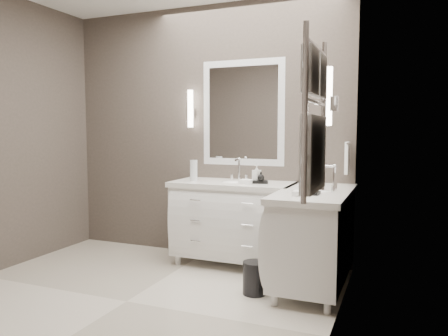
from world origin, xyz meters
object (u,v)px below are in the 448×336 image
at_px(vanity_back, 234,218).
at_px(waste_bin, 254,278).
at_px(vanity_right, 314,232).
at_px(towel_ladder, 314,126).

relative_size(vanity_back, waste_bin, 4.51).
bearing_deg(vanity_back, waste_bin, -56.65).
bearing_deg(vanity_right, towel_ladder, -80.16).
bearing_deg(vanity_right, vanity_back, 159.62).
relative_size(vanity_back, towel_ladder, 1.38).
height_order(vanity_back, vanity_right, same).
bearing_deg(vanity_right, waste_bin, -139.83).
bearing_deg(waste_bin, vanity_back, 123.35).
distance_m(vanity_back, waste_bin, 0.89).
height_order(vanity_right, waste_bin, vanity_right).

